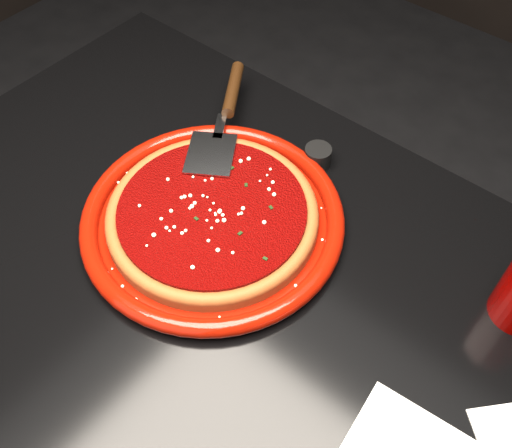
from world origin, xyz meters
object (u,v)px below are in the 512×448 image
(table, at_px, (236,388))
(plate, at_px, (213,218))
(pizza_server, at_px, (224,117))
(ramekin, at_px, (318,156))

(table, distance_m, plate, 0.41)
(plate, bearing_deg, pizza_server, 125.87)
(table, xyz_separation_m, plate, (-0.09, 0.07, 0.39))
(table, height_order, ramekin, ramekin)
(table, xyz_separation_m, pizza_server, (-0.20, 0.22, 0.42))
(pizza_server, height_order, ramekin, pizza_server)
(table, bearing_deg, plate, 143.03)
(plate, xyz_separation_m, ramekin, (0.05, 0.21, 0.00))
(ramekin, bearing_deg, table, -80.88)
(table, height_order, plate, plate)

